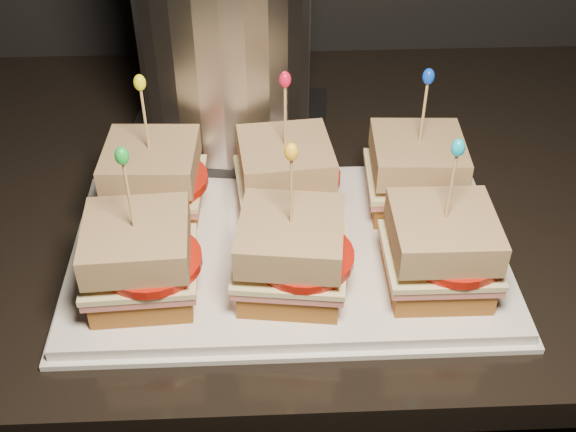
{
  "coord_description": "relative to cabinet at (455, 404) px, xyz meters",
  "views": [
    {
      "loc": [
        -0.99,
        0.96,
        1.4
      ],
      "look_at": [
        -0.96,
        1.52,
        0.95
      ],
      "focal_mm": 45.0,
      "sensor_mm": 36.0,
      "label": 1
    }
  ],
  "objects": [
    {
      "name": "cabinet",
      "position": [
        0.0,
        0.0,
        0.0
      ],
      "size": [
        2.61,
        0.65,
        0.86
      ],
      "primitive_type": "cube",
      "color": "black",
      "rests_on": "ground"
    },
    {
      "name": "granite_slab",
      "position": [
        -0.0,
        0.0,
        0.45
      ],
      "size": [
        2.65,
        0.69,
        0.03
      ],
      "primitive_type": "cube",
      "color": "black",
      "rests_on": "cabinet"
    },
    {
      "name": "platter",
      "position": [
        -0.28,
        -0.15,
        0.47
      ],
      "size": [
        0.44,
        0.27,
        0.02
      ],
      "primitive_type": "cube",
      "color": "white",
      "rests_on": "granite_slab"
    },
    {
      "name": "platter_rim",
      "position": [
        -0.28,
        -0.15,
        0.47
      ],
      "size": [
        0.45,
        0.28,
        0.01
      ],
      "primitive_type": "cube",
      "color": "white",
      "rests_on": "granite_slab"
    },
    {
      "name": "sandwich_0_bread_bot",
      "position": [
        -0.42,
        -0.08,
        0.5
      ],
      "size": [
        0.1,
        0.1,
        0.03
      ],
      "primitive_type": "cube",
      "rotation": [
        0.0,
        0.0,
        -0.05
      ],
      "color": "brown",
      "rests_on": "platter"
    },
    {
      "name": "sandwich_0_ham",
      "position": [
        -0.42,
        -0.08,
        0.51
      ],
      "size": [
        0.11,
        0.1,
        0.01
      ],
      "primitive_type": "cube",
      "rotation": [
        0.0,
        0.0,
        -0.05
      ],
      "color": "#C65E58",
      "rests_on": "sandwich_0_bread_bot"
    },
    {
      "name": "sandwich_0_cheese",
      "position": [
        -0.42,
        -0.08,
        0.52
      ],
      "size": [
        0.11,
        0.1,
        0.01
      ],
      "primitive_type": "cube",
      "rotation": [
        0.0,
        0.0,
        -0.05
      ],
      "color": "beige",
      "rests_on": "sandwich_0_ham"
    },
    {
      "name": "sandwich_0_tomato",
      "position": [
        -0.41,
        -0.09,
        0.53
      ],
      "size": [
        0.09,
        0.09,
        0.01
      ],
      "primitive_type": "cylinder",
      "color": "#AC160A",
      "rests_on": "sandwich_0_cheese"
    },
    {
      "name": "sandwich_0_bread_top",
      "position": [
        -0.42,
        -0.08,
        0.55
      ],
      "size": [
        0.1,
        0.1,
        0.03
      ],
      "primitive_type": "cube",
      "rotation": [
        0.0,
        0.0,
        -0.05
      ],
      "color": "#5B2B0F",
      "rests_on": "sandwich_0_tomato"
    },
    {
      "name": "sandwich_0_pick",
      "position": [
        -0.42,
        -0.08,
        0.59
      ],
      "size": [
        0.0,
        0.0,
        0.09
      ],
      "primitive_type": "cylinder",
      "color": "tan",
      "rests_on": "sandwich_0_bread_top"
    },
    {
      "name": "sandwich_0_frill",
      "position": [
        -0.42,
        -0.08,
        0.64
      ],
      "size": [
        0.01,
        0.01,
        0.02
      ],
      "primitive_type": "ellipsoid",
      "color": "yellow",
      "rests_on": "sandwich_0_pick"
    },
    {
      "name": "sandwich_1_bread_bot",
      "position": [
        -0.28,
        -0.08,
        0.5
      ],
      "size": [
        0.1,
        0.1,
        0.03
      ],
      "primitive_type": "cube",
      "rotation": [
        0.0,
        0.0,
        0.1
      ],
      "color": "brown",
      "rests_on": "platter"
    },
    {
      "name": "sandwich_1_ham",
      "position": [
        -0.28,
        -0.08,
        0.51
      ],
      "size": [
        0.11,
        0.11,
        0.01
      ],
      "primitive_type": "cube",
      "rotation": [
        0.0,
        0.0,
        0.1
      ],
      "color": "#C65E58",
      "rests_on": "sandwich_1_bread_bot"
    },
    {
      "name": "sandwich_1_cheese",
      "position": [
        -0.28,
        -0.08,
        0.52
      ],
      "size": [
        0.11,
        0.11,
        0.01
      ],
      "primitive_type": "cube",
      "rotation": [
        0.0,
        0.0,
        0.1
      ],
      "color": "beige",
      "rests_on": "sandwich_1_ham"
    },
    {
      "name": "sandwich_1_tomato",
      "position": [
        -0.27,
        -0.09,
        0.53
      ],
      "size": [
        0.09,
        0.09,
        0.01
      ],
      "primitive_type": "cylinder",
      "color": "#AC160A",
      "rests_on": "sandwich_1_cheese"
    },
    {
      "name": "sandwich_1_bread_top",
      "position": [
        -0.28,
        -0.08,
        0.55
      ],
      "size": [
        0.1,
        0.1,
        0.03
      ],
      "primitive_type": "cube",
      "rotation": [
        0.0,
        0.0,
        0.1
      ],
      "color": "#5B2B0F",
      "rests_on": "sandwich_1_tomato"
    },
    {
      "name": "sandwich_1_pick",
      "position": [
        -0.28,
        -0.08,
        0.59
      ],
      "size": [
        0.0,
        0.0,
        0.09
      ],
      "primitive_type": "cylinder",
      "color": "tan",
      "rests_on": "sandwich_1_bread_top"
    },
    {
      "name": "sandwich_1_frill",
      "position": [
        -0.28,
        -0.08,
        0.64
      ],
      "size": [
        0.01,
        0.01,
        0.02
      ],
      "primitive_type": "ellipsoid",
      "color": "red",
      "rests_on": "sandwich_1_pick"
    },
    {
      "name": "sandwich_2_bread_bot",
      "position": [
        -0.14,
        -0.08,
        0.5
      ],
      "size": [
        0.1,
        0.1,
        0.03
      ],
      "primitive_type": "cube",
      "rotation": [
        0.0,
        0.0,
        -0.05
      ],
      "color": "brown",
      "rests_on": "platter"
    },
    {
      "name": "sandwich_2_ham",
      "position": [
        -0.14,
        -0.08,
        0.51
      ],
      "size": [
        0.11,
        0.1,
        0.01
      ],
      "primitive_type": "cube",
      "rotation": [
        0.0,
        0.0,
        -0.05
      ],
      "color": "#C65E58",
      "rests_on": "sandwich_2_bread_bot"
    },
    {
      "name": "sandwich_2_cheese",
      "position": [
        -0.14,
        -0.08,
        0.52
      ],
      "size": [
        0.11,
        0.1,
        0.01
      ],
      "primitive_type": "cube",
      "rotation": [
        0.0,
        0.0,
        -0.05
      ],
      "color": "beige",
      "rests_on": "sandwich_2_ham"
    },
    {
      "name": "sandwich_2_tomato",
      "position": [
        -0.13,
        -0.09,
        0.53
      ],
      "size": [
        0.09,
        0.09,
        0.01
      ],
      "primitive_type": "cylinder",
      "color": "#AC160A",
      "rests_on": "sandwich_2_cheese"
    },
    {
      "name": "sandwich_2_bread_top",
      "position": [
        -0.14,
        -0.08,
        0.55
      ],
      "size": [
        0.1,
        0.1,
        0.03
      ],
      "primitive_type": "cube",
      "rotation": [
        0.0,
        0.0,
        -0.05
      ],
      "color": "#5B2B0F",
      "rests_on": "sandwich_2_tomato"
    },
    {
      "name": "sandwich_2_pick",
      "position": [
        -0.14,
        -0.08,
        0.59
      ],
      "size": [
        0.0,
        0.0,
        0.09
      ],
      "primitive_type": "cylinder",
      "color": "tan",
      "rests_on": "sandwich_2_bread_top"
    },
    {
      "name": "sandwich_2_frill",
      "position": [
        -0.14,
        -0.08,
        0.64
      ],
      "size": [
        0.01,
        0.01,
        0.02
      ],
      "primitive_type": "ellipsoid",
      "color": "blue",
      "rests_on": "sandwich_2_pick"
    },
    {
      "name": "sandwich_3_bread_bot",
      "position": [
        -0.42,
        -0.21,
        0.5
      ],
      "size": [
        0.1,
        0.1,
        0.03
      ],
      "primitive_type": "cube",
      "rotation": [
        0.0,
        0.0,
        0.05
      ],
      "color": "brown",
      "rests_on": "platter"
    },
    {
      "name": "sandwich_3_ham",
      "position": [
        -0.42,
        -0.21,
        0.51
      ],
      "size": [
        0.11,
        0.1,
        0.01
      ],
      "primitive_type": "cube",
      "rotation": [
        0.0,
        0.0,
        0.05
      ],
      "color": "#C65E58",
      "rests_on": "sandwich_3_bread_bot"
    },
    {
      "name": "sandwich_3_cheese",
      "position": [
        -0.42,
        -0.21,
        0.52
      ],
      "size": [
        0.11,
        0.11,
        0.01
      ],
      "primitive_type": "cube",
      "rotation": [
        0.0,
        0.0,
        0.05
      ],
      "color": "beige",
      "rests_on": "sandwich_3_ham"
    },
    {
      "name": "sandwich_3_tomato",
      "position": [
        -0.41,
        -0.22,
        0.53
      ],
      "size": [
        0.09,
        0.09,
        0.01
      ],
      "primitive_type": "cylinder",
      "color": "#AC160A",
      "rests_on": "sandwich_3_cheese"
    },
    {
      "name": "sandwich_3_bread_top",
      "position": [
        -0.42,
        -0.21,
        0.55
      ],
      "size": [
        0.1,
        0.1,
        0.03
      ],
      "primitive_type": "cube",
      "rotation": [
        0.0,
        0.0,
        0.05
      ],
      "color": "#5B2B0F",
      "rests_on": "sandwich_3_tomato"
    },
    {
      "name": "sandwich_3_pick",
      "position": [
        -0.42,
        -0.21,
        0.59
      ],
      "size": [
        0.0,
        0.0,
        0.09
      ],
      "primitive_type": "cylinder",
      "color": "tan",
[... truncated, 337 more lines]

